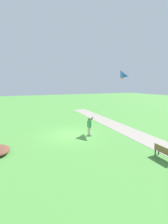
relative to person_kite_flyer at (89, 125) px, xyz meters
name	(u,v)px	position (x,y,z in m)	size (l,w,h in m)	color
ground_plane	(71,135)	(1.52, -1.09, -1.05)	(120.00, 120.00, 0.00)	#4C8E3D
walkway_path	(131,132)	(-4.37, 0.91, -1.04)	(2.40, 32.00, 0.02)	gray
person_kite_flyer	(89,125)	(0.00, 0.00, 0.00)	(0.62, 0.52, 1.83)	#232328
flying_kite	(120,75)	(-3.80, -0.51, 4.79)	(3.87, 1.55, 4.53)	blue
park_bench_near_walkway	(165,152)	(-2.39, 6.31, -0.54)	(0.52, 1.52, 0.88)	olive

